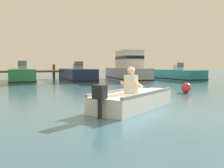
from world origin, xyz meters
TOP-DOWN VIEW (x-y plane):
  - ground_plane at (0.00, 0.00)m, footprint 120.00×120.00m
  - rowboat_with_person at (0.07, 0.78)m, footprint 3.24×2.86m
  - moored_boat_green at (-3.45, 13.00)m, footprint 1.87×4.97m
  - moored_boat_navy at (0.58, 13.66)m, footprint 2.34×5.36m
  - moored_boat_grey at (4.50, 12.77)m, footprint 2.03×6.75m
  - moored_boat_teal at (8.46, 12.04)m, footprint 2.41×5.70m
  - mooring_buoy at (3.78, 3.65)m, footprint 0.45×0.45m

SIDE VIEW (x-z plane):
  - ground_plane at x=0.00m, z-range 0.00..0.00m
  - mooring_buoy at x=3.78m, z-range 0.00..0.45m
  - rowboat_with_person at x=0.07m, z-range -0.34..0.85m
  - moored_boat_teal at x=8.46m, z-range -0.31..1.13m
  - moored_boat_navy at x=0.58m, z-range -0.31..1.21m
  - moored_boat_green at x=-3.45m, z-range -0.31..1.24m
  - moored_boat_grey at x=4.50m, z-range -0.31..2.06m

